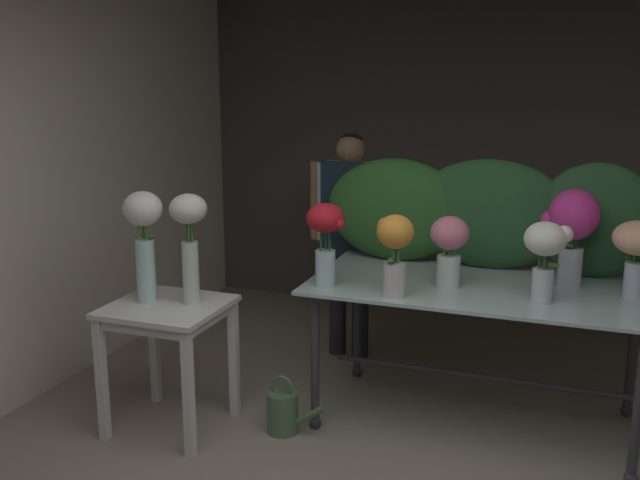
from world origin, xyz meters
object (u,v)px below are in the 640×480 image
vase_magenta_hydrangea (572,226)px  vase_cream_lisianthus_tall (189,235)px  vase_rosy_lilies (449,247)px  vase_white_roses_tall (144,234)px  display_table_glass (479,305)px  florist (349,222)px  vase_sunset_roses (394,248)px  vase_ivory_snapdragons (545,250)px  side_table_white (168,323)px  watering_can (283,411)px  vase_peach_stock (639,248)px  vase_crimson_dahlias (325,235)px

vase_magenta_hydrangea → vase_cream_lisianthus_tall: size_ratio=0.89×
vase_rosy_lilies → vase_white_roses_tall: 1.69m
display_table_glass → vase_white_roses_tall: 1.92m
vase_rosy_lilies → vase_cream_lisianthus_tall: bearing=-159.6°
florist → vase_sunset_roses: florist is taller
vase_white_roses_tall → florist: bearing=62.3°
vase_ivory_snapdragons → display_table_glass: bearing=149.9°
vase_ivory_snapdragons → vase_white_roses_tall: bearing=-167.6°
florist → vase_magenta_hydrangea: florist is taller
side_table_white → vase_white_roses_tall: bearing=-179.9°
side_table_white → vase_magenta_hydrangea: vase_magenta_hydrangea is taller
florist → vase_rosy_lilies: size_ratio=3.98×
vase_sunset_roses → vase_cream_lisianthus_tall: 1.12m
display_table_glass → vase_magenta_hydrangea: 0.67m
display_table_glass → side_table_white: size_ratio=2.55×
vase_rosy_lilies → watering_can: size_ratio=1.14×
display_table_glass → vase_sunset_roses: 0.68m
vase_sunset_roses → display_table_glass: bearing=43.1°
vase_peach_stock → vase_ivory_snapdragons: 0.51m
vase_cream_lisianthus_tall → watering_can: (0.51, 0.10, -1.01)m
side_table_white → vase_white_roses_tall: size_ratio=1.18×
side_table_white → watering_can: side_table_white is taller
florist → vase_cream_lisianthus_tall: (-0.49, -1.34, 0.15)m
vase_magenta_hydrangea → vase_rosy_lilies: size_ratio=1.38×
vase_peach_stock → vase_rosy_lilies: vase_peach_stock is taller
vase_crimson_dahlias → watering_can: (-0.19, -0.18, -1.01)m
vase_rosy_lilies → vase_ivory_snapdragons: bearing=-10.7°
side_table_white → vase_rosy_lilies: (1.47, 0.56, 0.44)m
side_table_white → vase_magenta_hydrangea: 2.30m
vase_magenta_hydrangea → vase_white_roses_tall: (-2.21, -0.79, -0.05)m
display_table_glass → vase_magenta_hydrangea: bearing=15.5°
display_table_glass → side_table_white: (-1.63, -0.66, -0.09)m
display_table_glass → watering_can: bearing=-153.2°
vase_magenta_hydrangea → vase_white_roses_tall: size_ratio=0.88×
vase_peach_stock → vase_ivory_snapdragons: (-0.45, -0.23, 0.00)m
side_table_white → vase_peach_stock: 2.58m
vase_crimson_dahlias → florist: bearing=101.0°
vase_white_roses_tall → vase_cream_lisianthus_tall: (0.25, 0.06, -0.00)m
display_table_glass → vase_sunset_roses: (-0.40, -0.38, 0.39)m
vase_peach_stock → vase_white_roses_tall: (-2.56, -0.70, 0.02)m
vase_white_roses_tall → vase_cream_lisianthus_tall: vase_white_roses_tall is taller
vase_sunset_roses → vase_peach_stock: (1.21, 0.41, 0.01)m
vase_peach_stock → vase_rosy_lilies: 0.98m
vase_ivory_snapdragons → watering_can: (-1.35, -0.30, -0.99)m
vase_rosy_lilies → vase_cream_lisianthus_tall: 1.43m
vase_crimson_dahlias → vase_rosy_lilies: vase_crimson_dahlias is taller
display_table_glass → vase_rosy_lilies: bearing=-147.5°
vase_magenta_hydrangea → vase_cream_lisianthus_tall: 2.10m
vase_crimson_dahlias → vase_magenta_hydrangea: size_ratio=0.85×
side_table_white → vase_ivory_snapdragons: (1.98, 0.46, 0.48)m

